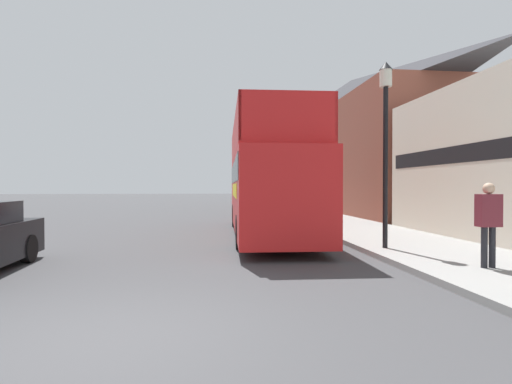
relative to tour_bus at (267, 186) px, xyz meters
The scene contains 9 objects.
ground_plane 11.80m from the tour_bus, 106.21° to the left, with size 144.00×144.00×0.00m, color #3D3D3F.
sidewalk 9.21m from the tour_bus, 65.02° to the left, with size 3.67×108.00×0.14m.
brick_terrace_rear 17.66m from the tour_bus, 60.11° to the left, with size 6.00×24.90×9.92m.
tour_bus is the anchor object (origin of this frame).
parked_car_ahead_of_bus 8.29m from the tour_bus, 84.07° to the left, with size 2.01×4.31×1.47m.
pedestrian_second 7.92m from the tour_bus, 63.57° to the right, with size 0.45×0.25×1.72m.
lamp_post_nearest 5.33m from the tour_bus, 59.10° to the right, with size 0.35×0.35×4.98m.
lamp_post_second 4.82m from the tour_bus, 59.22° to the left, with size 0.35×0.35×4.48m.
lamp_post_third 12.60m from the tour_bus, 78.38° to the left, with size 0.35×0.35×4.87m.
Camera 1 is at (1.18, -4.73, 1.79)m, focal length 28.00 mm.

